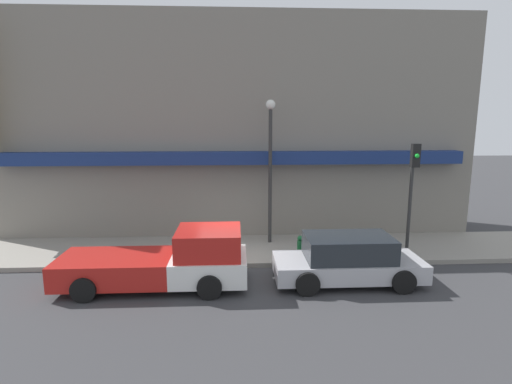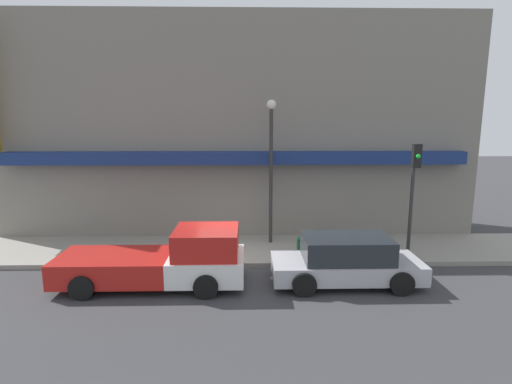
# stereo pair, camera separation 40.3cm
# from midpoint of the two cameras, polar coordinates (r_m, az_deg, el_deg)

# --- Properties ---
(ground_plane) EXTENTS (80.00, 80.00, 0.00)m
(ground_plane) POSITION_cam_midpoint_polar(r_m,az_deg,el_deg) (13.69, -3.75, -10.84)
(ground_plane) COLOR #38383A
(sidewalk) EXTENTS (36.00, 3.32, 0.17)m
(sidewalk) POSITION_cam_midpoint_polar(r_m,az_deg,el_deg) (15.22, -3.67, -8.28)
(sidewalk) COLOR gray
(sidewalk) RESTS_ON ground
(building) EXTENTS (19.80, 3.80, 9.12)m
(building) POSITION_cam_midpoint_polar(r_m,az_deg,el_deg) (17.56, -3.77, 9.06)
(building) COLOR gray
(building) RESTS_ON ground
(pickup_truck) EXTENTS (5.54, 2.15, 1.74)m
(pickup_truck) POSITION_cam_midpoint_polar(r_m,az_deg,el_deg) (12.41, -13.53, -9.64)
(pickup_truck) COLOR white
(pickup_truck) RESTS_ON ground
(parked_car) EXTENTS (4.49, 2.00, 1.47)m
(parked_car) POSITION_cam_midpoint_polar(r_m,az_deg,el_deg) (12.63, 12.08, -9.46)
(parked_car) COLOR #ADADB2
(parked_car) RESTS_ON ground
(fire_hydrant) EXTENTS (0.21, 0.21, 0.74)m
(fire_hydrant) POSITION_cam_midpoint_polar(r_m,az_deg,el_deg) (14.30, 5.51, -7.66)
(fire_hydrant) COLOR #196633
(fire_hydrant) RESTS_ON sidewalk
(street_lamp) EXTENTS (0.36, 0.36, 5.49)m
(street_lamp) POSITION_cam_midpoint_polar(r_m,az_deg,el_deg) (15.19, 1.29, 5.30)
(street_lamp) COLOR #2D2D2D
(street_lamp) RESTS_ON sidewalk
(traffic_light) EXTENTS (0.28, 0.42, 3.97)m
(traffic_light) POSITION_cam_midpoint_polar(r_m,az_deg,el_deg) (14.69, 20.73, 1.61)
(traffic_light) COLOR #2D2D2D
(traffic_light) RESTS_ON sidewalk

